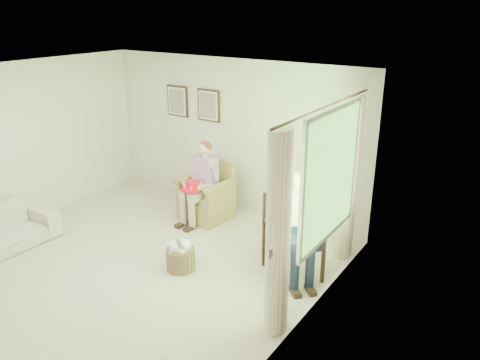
{
  "coord_description": "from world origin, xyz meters",
  "views": [
    {
      "loc": [
        4.39,
        -3.6,
        3.4
      ],
      "look_at": [
        0.93,
        1.61,
        1.05
      ],
      "focal_mm": 35.0,
      "sensor_mm": 36.0,
      "label": 1
    }
  ],
  "objects_px": {
    "wicker_armchair": "(207,200)",
    "person_wicker": "(202,177)",
    "person_dark": "(291,219)",
    "red_hat": "(193,187)",
    "wood_armchair": "(297,232)",
    "hatbox": "(181,254)"
  },
  "relations": [
    {
      "from": "wicker_armchair",
      "to": "person_dark",
      "type": "xyz_separation_m",
      "value": [
        2.03,
        -0.87,
        0.53
      ]
    },
    {
      "from": "wood_armchair",
      "to": "person_dark",
      "type": "bearing_deg",
      "value": -136.78
    },
    {
      "from": "wicker_armchair",
      "to": "wood_armchair",
      "type": "relative_size",
      "value": 0.92
    },
    {
      "from": "wicker_armchair",
      "to": "person_dark",
      "type": "height_order",
      "value": "person_dark"
    },
    {
      "from": "wicker_armchair",
      "to": "person_wicker",
      "type": "height_order",
      "value": "person_wicker"
    },
    {
      "from": "wood_armchair",
      "to": "red_hat",
      "type": "xyz_separation_m",
      "value": [
        -2.05,
        0.36,
        0.09
      ]
    },
    {
      "from": "wood_armchair",
      "to": "hatbox",
      "type": "relative_size",
      "value": 1.81
    },
    {
      "from": "wicker_armchair",
      "to": "hatbox",
      "type": "height_order",
      "value": "wicker_armchair"
    },
    {
      "from": "red_hat",
      "to": "person_wicker",
      "type": "bearing_deg",
      "value": 82.81
    },
    {
      "from": "person_wicker",
      "to": "wicker_armchair",
      "type": "bearing_deg",
      "value": 95.77
    },
    {
      "from": "hatbox",
      "to": "person_wicker",
      "type": "bearing_deg",
      "value": 116.89
    },
    {
      "from": "person_dark",
      "to": "person_wicker",
      "type": "bearing_deg",
      "value": 113.17
    },
    {
      "from": "person_wicker",
      "to": "person_dark",
      "type": "height_order",
      "value": "person_dark"
    },
    {
      "from": "person_wicker",
      "to": "person_dark",
      "type": "relative_size",
      "value": 0.94
    },
    {
      "from": "hatbox",
      "to": "wood_armchair",
      "type": "bearing_deg",
      "value": 32.36
    },
    {
      "from": "wood_armchair",
      "to": "wicker_armchair",
      "type": "bearing_deg",
      "value": 114.28
    },
    {
      "from": "red_hat",
      "to": "hatbox",
      "type": "bearing_deg",
      "value": -58.32
    },
    {
      "from": "red_hat",
      "to": "person_dark",
      "type": "bearing_deg",
      "value": -14.53
    },
    {
      "from": "wood_armchair",
      "to": "person_dark",
      "type": "distance_m",
      "value": 0.31
    },
    {
      "from": "person_dark",
      "to": "hatbox",
      "type": "relative_size",
      "value": 2.42
    },
    {
      "from": "wood_armchair",
      "to": "person_wicker",
      "type": "height_order",
      "value": "person_wicker"
    },
    {
      "from": "person_dark",
      "to": "wood_armchair",
      "type": "bearing_deg",
      "value": 43.22
    }
  ]
}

